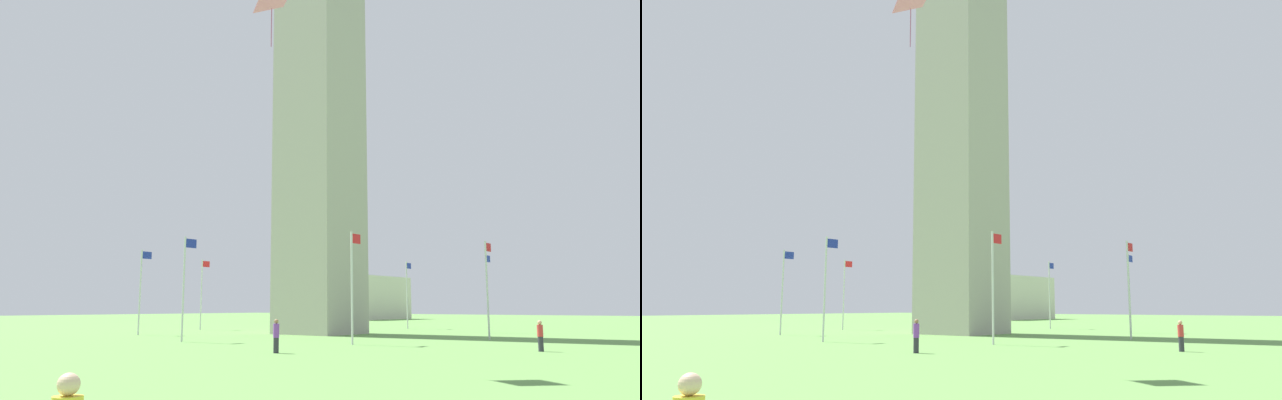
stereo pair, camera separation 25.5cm
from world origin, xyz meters
The scene contains 14 objects.
ground_plane centered at (0.00, 0.00, 0.00)m, with size 260.00×260.00×0.00m, color #609347.
obelisk_monument centered at (0.00, 0.00, 28.94)m, with size 6.37×6.37×57.87m.
flagpole_n centered at (15.92, 0.00, 4.06)m, with size 1.12×0.14×7.36m.
flagpole_ne centered at (11.27, 11.21, 4.06)m, with size 1.12×0.14×7.36m.
flagpole_e centered at (0.06, 15.85, 4.06)m, with size 1.12×0.14×7.36m.
flagpole_se centered at (-11.14, 11.21, 4.06)m, with size 1.12×0.14×7.36m.
flagpole_s centered at (-15.79, 0.00, 4.06)m, with size 1.12×0.14×7.36m.
flagpole_sw centered at (-11.14, -11.21, 4.06)m, with size 1.12×0.14×7.36m.
flagpole_w centered at (0.06, -15.85, 4.06)m, with size 1.12×0.14×7.36m.
flagpole_nw centered at (11.27, -11.21, 4.06)m, with size 1.12×0.14×7.36m.
person_red_shirt centered at (-9.94, -22.89, 0.84)m, with size 0.32×0.32×1.68m.
person_purple_shirt centered at (-19.68, -12.12, 0.88)m, with size 0.32×0.32×1.77m.
kite_pink_diamond centered at (-25.25, -16.52, 16.20)m, with size 2.09×2.11×2.45m.
distant_building centered at (54.37, 32.25, 4.00)m, with size 19.63×11.65×7.99m.
Camera 2 is at (-44.79, -34.59, 2.46)m, focal length 34.74 mm.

